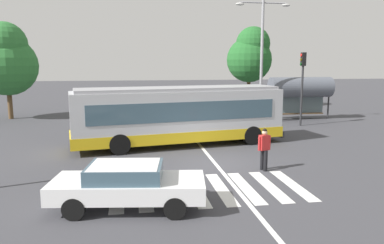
% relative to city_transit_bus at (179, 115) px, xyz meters
% --- Properties ---
extents(ground_plane, '(160.00, 160.00, 0.00)m').
position_rel_city_transit_bus_xyz_m(ground_plane, '(1.00, -3.87, -1.59)').
color(ground_plane, '#3D3D42').
extents(city_transit_bus, '(11.39, 4.37, 3.06)m').
position_rel_city_transit_bus_xyz_m(city_transit_bus, '(0.00, 0.00, 0.00)').
color(city_transit_bus, black).
rests_on(city_transit_bus, ground_plane).
extents(pedestrian_crossing_street, '(0.56, 0.38, 1.72)m').
position_rel_city_transit_bus_xyz_m(pedestrian_crossing_street, '(2.78, -5.25, -0.62)').
color(pedestrian_crossing_street, black).
rests_on(pedestrian_crossing_street, ground_plane).
extents(foreground_sedan, '(4.71, 2.43, 1.35)m').
position_rel_city_transit_bus_xyz_m(foreground_sedan, '(-2.60, -8.39, -0.82)').
color(foreground_sedan, black).
rests_on(foreground_sedan, ground_plane).
extents(parked_car_champagne, '(2.33, 4.68, 1.35)m').
position_rel_city_transit_bus_xyz_m(parked_car_champagne, '(-1.03, 10.89, -0.82)').
color(parked_car_champagne, black).
rests_on(parked_car_champagne, ground_plane).
extents(parked_car_white, '(2.34, 4.68, 1.35)m').
position_rel_city_transit_bus_xyz_m(parked_car_white, '(1.69, 10.50, -0.82)').
color(parked_car_white, black).
rests_on(parked_car_white, ground_plane).
extents(parked_car_silver, '(2.37, 4.69, 1.35)m').
position_rel_city_transit_bus_xyz_m(parked_car_silver, '(4.29, 10.33, -0.82)').
color(parked_car_silver, black).
rests_on(parked_car_silver, ground_plane).
extents(traffic_light_far_corner, '(0.33, 0.32, 5.01)m').
position_rel_city_transit_bus_xyz_m(traffic_light_far_corner, '(9.07, 4.75, 1.76)').
color(traffic_light_far_corner, '#28282B').
rests_on(traffic_light_far_corner, ground_plane).
extents(bus_stop_shelter, '(4.84, 1.54, 3.25)m').
position_rel_city_transit_bus_xyz_m(bus_stop_shelter, '(10.29, 7.53, 0.83)').
color(bus_stop_shelter, '#28282B').
rests_on(bus_stop_shelter, ground_plane).
extents(twin_arm_street_lamp, '(3.93, 0.32, 8.57)m').
position_rel_city_transit_bus_xyz_m(twin_arm_street_lamp, '(6.68, 6.29, 3.68)').
color(twin_arm_street_lamp, '#939399').
rests_on(twin_arm_street_lamp, ground_plane).
extents(background_tree_left, '(4.55, 4.55, 7.39)m').
position_rel_city_transit_bus_xyz_m(background_tree_left, '(-11.82, 11.32, 2.97)').
color(background_tree_left, brown).
rests_on(background_tree_left, ground_plane).
extents(background_tree_right, '(4.29, 4.29, 7.72)m').
position_rel_city_transit_bus_xyz_m(background_tree_right, '(8.79, 15.35, 3.46)').
color(background_tree_right, brown).
rests_on(background_tree_right, ground_plane).
extents(crosswalk_painted_stripes, '(6.57, 3.38, 0.01)m').
position_rel_city_transit_bus_xyz_m(crosswalk_painted_stripes, '(0.11, -7.15, -1.58)').
color(crosswalk_painted_stripes, silver).
rests_on(crosswalk_painted_stripes, ground_plane).
extents(lane_center_line, '(0.16, 24.00, 0.01)m').
position_rel_city_transit_bus_xyz_m(lane_center_line, '(1.07, -1.87, -1.58)').
color(lane_center_line, silver).
rests_on(lane_center_line, ground_plane).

